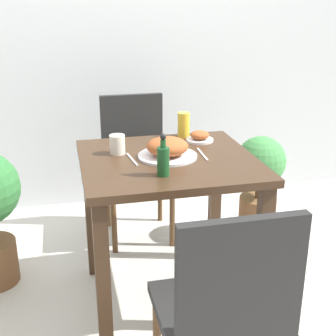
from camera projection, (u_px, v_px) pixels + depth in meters
name	position (u px, v px, depth m)	size (l,w,h in m)	color
ground_plane	(168.00, 297.00, 2.45)	(16.00, 16.00, 0.00)	beige
wall_back	(124.00, 24.00, 3.22)	(8.00, 0.05, 2.60)	silver
dining_table	(168.00, 186.00, 2.23)	(0.81, 0.76, 0.77)	#3D2819
chair_near	(225.00, 309.00, 1.55)	(0.42, 0.42, 0.90)	black
chair_far	(135.00, 158.00, 2.98)	(0.42, 0.42, 0.90)	black
food_plate	(168.00, 148.00, 2.17)	(0.28, 0.28, 0.10)	white
side_plate	(200.00, 137.00, 2.42)	(0.14, 0.14, 0.05)	white
drink_cup	(117.00, 144.00, 2.22)	(0.07, 0.07, 0.09)	silver
juice_glass	(184.00, 125.00, 2.48)	(0.06, 0.06, 0.13)	gold
sauce_bottle	(163.00, 160.00, 1.94)	(0.05, 0.05, 0.18)	#194C23
fork_utensil	(132.00, 159.00, 2.15)	(0.03, 0.18, 0.00)	silver
spoon_utensil	(202.00, 154.00, 2.22)	(0.02, 0.18, 0.00)	silver
potted_plant_right	(259.00, 181.00, 2.92)	(0.31, 0.31, 0.68)	brown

